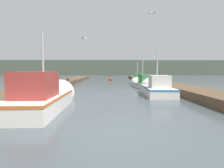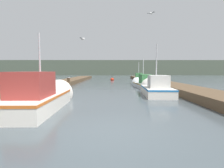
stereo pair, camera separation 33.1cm
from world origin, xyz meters
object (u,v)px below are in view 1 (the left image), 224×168
object	(u,v)px
mooring_piling_0	(138,78)
mooring_piling_2	(68,82)
fishing_boat_1	(156,88)
fishing_boat_2	(142,83)
seagull_lead	(85,39)
channel_buoy	(111,79)
fishing_boat_0	(46,96)
seagull_1	(152,14)
fishing_boat_3	(137,81)

from	to	relation	value
mooring_piling_0	mooring_piling_2	xyz separation A→B (m)	(-9.27, -8.25, -0.10)
fishing_boat_1	mooring_piling_0	bearing A→B (deg)	88.87
mooring_piling_2	fishing_boat_2	bearing A→B (deg)	-6.83
seagull_lead	mooring_piling_0	bearing A→B (deg)	-177.60
fishing_boat_1	mooring_piling_2	world-z (taller)	fishing_boat_1
channel_buoy	fishing_boat_0	bearing A→B (deg)	-98.63
mooring_piling_0	seagull_lead	bearing A→B (deg)	-109.88
mooring_piling_0	seagull_1	xyz separation A→B (m)	(-1.81, -15.58, 5.05)
fishing_boat_3	seagull_lead	bearing A→B (deg)	-107.70
fishing_boat_0	mooring_piling_2	distance (m)	11.42
fishing_boat_0	fishing_boat_3	distance (m)	16.61
channel_buoy	seagull_lead	size ratio (longest dim) A/B	2.02
fishing_boat_3	fishing_boat_0	bearing A→B (deg)	-109.43
mooring_piling_2	channel_buoy	world-z (taller)	mooring_piling_2
fishing_boat_0	mooring_piling_2	world-z (taller)	fishing_boat_0
fishing_boat_0	fishing_boat_1	xyz separation A→B (m)	(6.52, 4.73, -0.11)
fishing_boat_2	seagull_1	xyz separation A→B (m)	(-0.60, -6.37, 5.25)
mooring_piling_2	channel_buoy	xyz separation A→B (m)	(4.94, 11.29, -0.32)
fishing_boat_2	channel_buoy	bearing A→B (deg)	100.05
channel_buoy	seagull_1	bearing A→B (deg)	-82.29
fishing_boat_1	fishing_boat_0	bearing A→B (deg)	-140.43
fishing_boat_3	seagull_1	size ratio (longest dim) A/B	10.59
fishing_boat_2	channel_buoy	distance (m)	12.65
fishing_boat_2	fishing_boat_3	bearing A→B (deg)	81.68
fishing_boat_2	mooring_piling_2	bearing A→B (deg)	168.93
fishing_boat_3	fishing_boat_1	bearing A→B (deg)	-86.94
fishing_boat_0	fishing_boat_1	bearing A→B (deg)	35.26
mooring_piling_2	fishing_boat_1	bearing A→B (deg)	-39.39
channel_buoy	seagull_lead	world-z (taller)	seagull_lead
fishing_boat_2	mooring_piling_2	xyz separation A→B (m)	(-8.06, 0.97, 0.11)
fishing_boat_2	mooring_piling_2	size ratio (longest dim) A/B	4.93
fishing_boat_2	mooring_piling_0	distance (m)	9.30
fishing_boat_3	mooring_piling_0	distance (m)	4.56
mooring_piling_2	seagull_lead	world-z (taller)	seagull_lead
seagull_lead	channel_buoy	bearing A→B (deg)	-163.04
fishing_boat_1	mooring_piling_0	size ratio (longest dim) A/B	4.17
fishing_boat_1	mooring_piling_0	world-z (taller)	fishing_boat_1
fishing_boat_0	seagull_1	distance (m)	8.79
fishing_boat_2	mooring_piling_0	size ratio (longest dim) A/B	4.11
mooring_piling_0	seagull_1	size ratio (longest dim) A/B	2.44
fishing_boat_0	fishing_boat_2	xyz separation A→B (m)	(6.56, 10.36, -0.16)
fishing_boat_2	fishing_boat_3	world-z (taller)	fishing_boat_2
fishing_boat_1	fishing_boat_2	world-z (taller)	fishing_boat_1
fishing_boat_1	seagull_1	world-z (taller)	seagull_1
seagull_1	fishing_boat_2	bearing A→B (deg)	-52.57
channel_buoy	seagull_1	xyz separation A→B (m)	(2.52, -18.63, 5.47)
mooring_piling_0	seagull_1	bearing A→B (deg)	-96.61
fishing_boat_0	channel_buoy	bearing A→B (deg)	80.68
fishing_boat_0	seagull_1	bearing A→B (deg)	33.15
fishing_boat_3	seagull_1	xyz separation A→B (m)	(-0.94, -11.11, 5.24)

